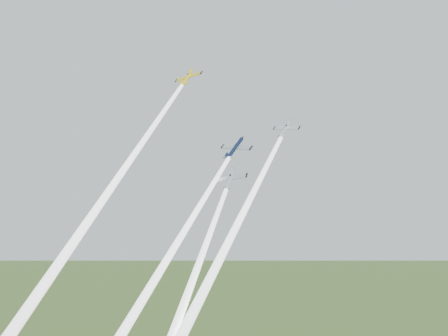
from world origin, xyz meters
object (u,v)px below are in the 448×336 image
(plane_silver_right, at_px, (286,129))
(plane_silver_low, at_px, (230,179))
(plane_yellow, at_px, (187,77))
(plane_navy, at_px, (235,148))

(plane_silver_right, relative_size, plane_silver_low, 0.87)
(plane_yellow, xyz_separation_m, plane_silver_low, (17.63, -7.94, -26.54))
(plane_yellow, xyz_separation_m, plane_navy, (15.28, -2.16, -19.05))
(plane_yellow, bearing_deg, plane_silver_right, 7.38)
(plane_yellow, height_order, plane_silver_low, plane_yellow)
(plane_navy, xyz_separation_m, plane_silver_low, (2.36, -5.77, -7.49))
(plane_yellow, relative_size, plane_silver_right, 1.20)
(plane_silver_right, bearing_deg, plane_yellow, -169.64)
(plane_yellow, relative_size, plane_silver_low, 1.05)
(plane_yellow, height_order, plane_navy, plane_yellow)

